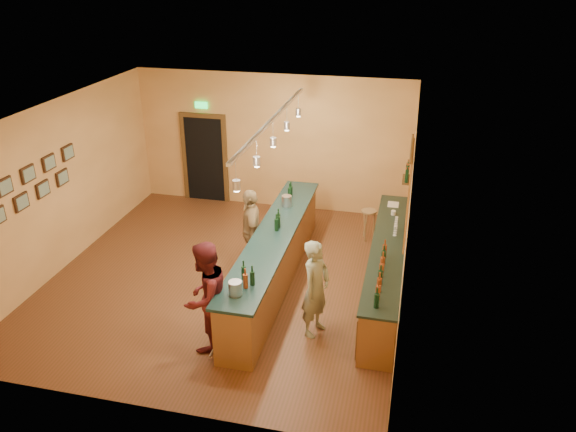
% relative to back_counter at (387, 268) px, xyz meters
% --- Properties ---
extents(floor, '(7.00, 7.00, 0.00)m').
position_rel_back_counter_xyz_m(floor, '(-2.97, -0.18, -0.49)').
color(floor, '#553418').
rests_on(floor, ground).
extents(ceiling, '(6.50, 7.00, 0.02)m').
position_rel_back_counter_xyz_m(ceiling, '(-2.97, -0.18, 2.71)').
color(ceiling, silver).
rests_on(ceiling, wall_back).
extents(wall_back, '(6.50, 0.02, 3.20)m').
position_rel_back_counter_xyz_m(wall_back, '(-2.97, 3.32, 1.11)').
color(wall_back, '#BC8646').
rests_on(wall_back, floor).
extents(wall_front, '(6.50, 0.02, 3.20)m').
position_rel_back_counter_xyz_m(wall_front, '(-2.97, -3.68, 1.11)').
color(wall_front, '#BC8646').
rests_on(wall_front, floor).
extents(wall_left, '(0.02, 7.00, 3.20)m').
position_rel_back_counter_xyz_m(wall_left, '(-6.22, -0.18, 1.11)').
color(wall_left, '#BC8646').
rests_on(wall_left, floor).
extents(wall_right, '(0.02, 7.00, 3.20)m').
position_rel_back_counter_xyz_m(wall_right, '(0.28, -0.18, 1.11)').
color(wall_right, '#BC8646').
rests_on(wall_right, floor).
extents(doorway, '(1.15, 0.09, 2.48)m').
position_rel_back_counter_xyz_m(doorway, '(-4.67, 3.30, 0.64)').
color(doorway, black).
rests_on(doorway, wall_back).
extents(tapestry, '(0.03, 1.40, 1.60)m').
position_rel_back_counter_xyz_m(tapestry, '(0.26, 0.22, 1.36)').
color(tapestry, maroon).
rests_on(tapestry, wall_right).
extents(bottle_shelf, '(0.17, 0.55, 0.54)m').
position_rel_back_counter_xyz_m(bottle_shelf, '(0.20, 1.72, 1.18)').
color(bottle_shelf, '#462E15').
rests_on(bottle_shelf, wall_right).
extents(picture_grid, '(0.06, 2.20, 0.70)m').
position_rel_back_counter_xyz_m(picture_grid, '(-6.18, -0.93, 1.46)').
color(picture_grid, '#382111').
rests_on(picture_grid, wall_left).
extents(back_counter, '(0.60, 4.55, 1.27)m').
position_rel_back_counter_xyz_m(back_counter, '(0.00, 0.00, 0.00)').
color(back_counter, brown).
rests_on(back_counter, floor).
extents(tasting_bar, '(0.73, 5.10, 1.38)m').
position_rel_back_counter_xyz_m(tasting_bar, '(-2.04, -0.18, 0.12)').
color(tasting_bar, brown).
rests_on(tasting_bar, floor).
extents(pendant_track, '(0.11, 4.60, 0.50)m').
position_rel_back_counter_xyz_m(pendant_track, '(-2.04, -0.18, 2.50)').
color(pendant_track, silver).
rests_on(pendant_track, ceiling).
extents(bartender, '(0.58, 0.70, 1.64)m').
position_rel_back_counter_xyz_m(bartender, '(-1.03, -1.49, 0.34)').
color(bartender, gray).
rests_on(bartender, floor).
extents(customer_a, '(0.90, 1.03, 1.80)m').
position_rel_back_counter_xyz_m(customer_a, '(-2.59, -2.22, 0.41)').
color(customer_a, '#59191E').
rests_on(customer_a, floor).
extents(customer_b, '(0.70, 1.06, 1.68)m').
position_rel_back_counter_xyz_m(customer_b, '(-2.59, 0.21, 0.35)').
color(customer_b, '#997A51').
rests_on(customer_b, floor).
extents(bar_stool, '(0.32, 0.32, 0.67)m').
position_rel_back_counter_xyz_m(bar_stool, '(-0.52, 2.02, 0.04)').
color(bar_stool, '#916541').
rests_on(bar_stool, floor).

